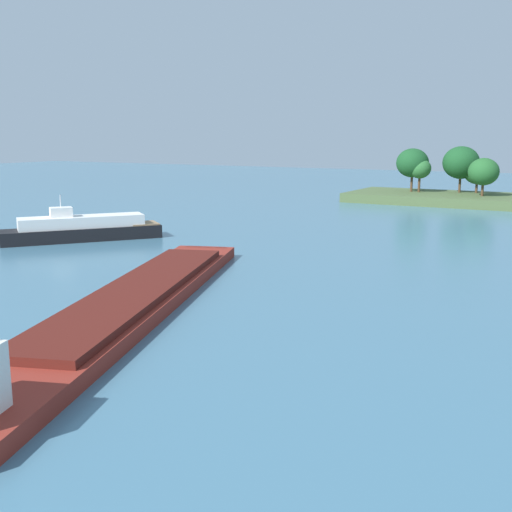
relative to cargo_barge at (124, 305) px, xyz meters
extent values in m
cube|color=#4C6038|center=(10.52, 84.23, 0.02)|extent=(52.23, 17.26, 1.62)
cylinder|color=#513823|center=(-5.43, 85.58, 2.30)|extent=(0.44, 0.44, 2.92)
ellipsoid|color=#194C23|center=(-5.43, 85.58, 6.12)|extent=(5.91, 5.91, 5.32)
cylinder|color=#513823|center=(-3.86, 85.07, 2.19)|extent=(0.44, 0.44, 2.70)
ellipsoid|color=#2D6B33|center=(-3.86, 85.07, 5.16)|extent=(4.06, 4.06, 3.65)
cylinder|color=#513823|center=(2.79, 88.00, 2.24)|extent=(0.44, 0.44, 2.80)
ellipsoid|color=#194C23|center=(2.79, 88.00, 6.26)|extent=(6.55, 6.55, 5.89)
cylinder|color=#513823|center=(5.67, 88.51, 1.76)|extent=(0.44, 0.44, 1.84)
ellipsoid|color=#235B28|center=(5.67, 88.51, 4.61)|extent=(4.84, 4.84, 4.36)
cylinder|color=#513823|center=(7.76, 82.59, 1.89)|extent=(0.44, 0.44, 2.11)
ellipsoid|color=#235B28|center=(7.76, 82.59, 5.01)|extent=(5.17, 5.17, 4.65)
cube|color=maroon|center=(-0.36, 1.02, -0.32)|extent=(19.44, 41.41, 0.94)
cube|color=#4F1812|center=(-0.87, 2.43, 0.40)|extent=(14.40, 29.27, 0.50)
cube|color=maroon|center=(-7.30, 20.40, -0.27)|extent=(4.27, 2.27, 0.85)
cube|color=black|center=(-25.24, 21.59, -0.04)|extent=(13.80, 16.50, 1.51)
cube|color=white|center=(-25.24, 21.59, 1.37)|extent=(10.98, 13.03, 1.30)
cube|color=white|center=(-26.59, 19.81, 2.57)|extent=(2.82, 2.95, 1.10)
cube|color=#937551|center=(-20.94, 27.26, 0.80)|extent=(4.68, 4.63, 0.16)
cylinder|color=silver|center=(-26.59, 19.81, 3.82)|extent=(0.10, 0.10, 1.40)
camera|label=1|loc=(27.66, -30.85, 11.05)|focal=44.29mm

